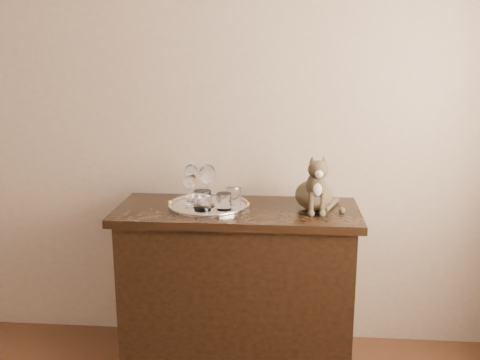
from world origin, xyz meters
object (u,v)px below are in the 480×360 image
Objects in this scene: tumbler_a at (224,201)px; wine_glass_c at (190,189)px; wine_glass_d at (208,185)px; cat at (314,181)px; tray at (209,206)px; tumbler_c at (234,196)px; wine_glass_a at (191,182)px; sideboard at (237,288)px; tumbler_b at (202,201)px; wine_glass_b at (206,183)px.

wine_glass_c is at bearing 168.42° from tumbler_a.
wine_glass_d is 0.74× the size of cat.
tumbler_c is at bearing 11.25° from tray.
cat reaches higher than wine_glass_a.
sideboard is 0.57m from wine_glass_c.
tumbler_a is (0.09, -0.06, -0.06)m from wine_glass_d.
wine_glass_a is 0.90× the size of wine_glass_d.
tumbler_b reaches higher than tumbler_a.
tumbler_a is (0.17, -0.04, -0.05)m from wine_glass_c.
wine_glass_a is at bearing 96.33° from wine_glass_c.
sideboard is 14.63× the size of tumbler_a.
wine_glass_c is 0.62× the size of cat.
tumbler_b is at bearing -101.09° from wine_glass_d.
tumbler_c is at bearing -14.63° from wine_glass_a.
tumbler_c is at bearing 68.14° from tumbler_a.
wine_glass_d is at bearing 146.09° from tumbler_a.
tumbler_c is (0.14, 0.11, -0.01)m from tumbler_b.
cat is at bearing 2.97° from sideboard.
wine_glass_a is (-0.24, 0.10, 0.53)m from sideboard.
wine_glass_b is 0.17m from tumbler_c.
wine_glass_b reaches higher than sideboard.
cat is (0.55, -0.08, 0.04)m from wine_glass_b.
sideboard is 4.20× the size of cat.
wine_glass_d is at bearing 15.23° from wine_glass_c.
wine_glass_b is (-0.17, 0.10, 0.52)m from sideboard.
tumbler_b is at bearing -174.57° from cat.
wine_glass_b reaches higher than wine_glass_c.
wine_glass_d is (0.02, -0.09, 0.01)m from wine_glass_b.
wine_glass_a is at bearing 140.34° from tray.
wine_glass_b is at bearing 126.35° from tumbler_a.
tray reaches higher than sideboard.
wine_glass_c is at bearing -158.06° from tray.
sideboard is 6.79× the size of wine_glass_c.
tumbler_b is (0.01, -0.17, -0.04)m from wine_glass_b.
tray is 0.11m from wine_glass_d.
tumbler_b reaches higher than tumbler_c.
wine_glass_b reaches higher than tumbler_a.
wine_glass_d is at bearing -75.40° from wine_glass_b.
wine_glass_c is 2.16× the size of tumbler_a.
wine_glass_d is at bearing 78.91° from tumbler_b.
wine_glass_b is at bearing 62.16° from wine_glass_c.
wine_glass_a is 0.66× the size of cat.
wine_glass_b is at bearing 107.69° from tray.
wine_glass_d is (-0.15, 0.00, 0.54)m from sideboard.
tumbler_c reaches higher than sideboard.
wine_glass_a is at bearing 178.38° from wine_glass_b.
wine_glass_d is 0.10m from tumbler_b.
tumbler_c is 0.41m from cat.
wine_glass_a is (-0.10, 0.08, 0.10)m from tray.
tray is 1.40× the size of cat.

